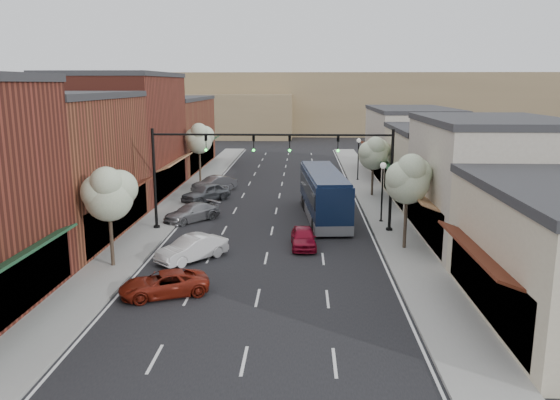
# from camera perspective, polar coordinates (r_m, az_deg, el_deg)

# --- Properties ---
(ground) EXTENTS (160.00, 160.00, 0.00)m
(ground) POSITION_cam_1_polar(r_m,az_deg,el_deg) (29.94, -1.72, -7.29)
(ground) COLOR black
(ground) RESTS_ON ground
(sidewalk_left) EXTENTS (2.80, 73.00, 0.15)m
(sidewalk_left) POSITION_cam_1_polar(r_m,az_deg,el_deg) (48.83, -10.03, 0.25)
(sidewalk_left) COLOR gray
(sidewalk_left) RESTS_ON ground
(sidewalk_right) EXTENTS (2.80, 73.00, 0.15)m
(sidewalk_right) POSITION_cam_1_polar(r_m,az_deg,el_deg) (48.11, 9.91, 0.08)
(sidewalk_right) COLOR gray
(sidewalk_right) RESTS_ON ground
(curb_left) EXTENTS (0.25, 73.00, 0.17)m
(curb_left) POSITION_cam_1_polar(r_m,az_deg,el_deg) (48.55, -8.42, 0.23)
(curb_left) COLOR gray
(curb_left) RESTS_ON ground
(curb_right) EXTENTS (0.25, 73.00, 0.17)m
(curb_right) POSITION_cam_1_polar(r_m,az_deg,el_deg) (47.95, 8.25, 0.09)
(curb_right) COLOR gray
(curb_right) RESTS_ON ground
(bldg_left_midnear) EXTENTS (10.14, 14.10, 9.40)m
(bldg_left_midnear) POSITION_cam_1_polar(r_m,az_deg,el_deg) (38.23, -22.91, 3.20)
(bldg_left_midnear) COLOR brown
(bldg_left_midnear) RESTS_ON ground
(bldg_left_midfar) EXTENTS (10.14, 14.10, 10.90)m
(bldg_left_midfar) POSITION_cam_1_polar(r_m,az_deg,el_deg) (51.06, -16.35, 6.51)
(bldg_left_midfar) COLOR maroon
(bldg_left_midfar) RESTS_ON ground
(bldg_left_far) EXTENTS (10.14, 18.10, 8.40)m
(bldg_left_far) POSITION_cam_1_polar(r_m,az_deg,el_deg) (66.46, -11.88, 6.83)
(bldg_left_far) COLOR brown
(bldg_left_far) RESTS_ON ground
(bldg_right_midnear) EXTENTS (9.14, 12.10, 7.90)m
(bldg_right_midnear) POSITION_cam_1_polar(r_m,az_deg,el_deg) (36.59, 20.93, 1.81)
(bldg_right_midnear) COLOR #BBB3A1
(bldg_right_midnear) RESTS_ON ground
(bldg_right_midfar) EXTENTS (9.14, 12.10, 6.40)m
(bldg_right_midfar) POSITION_cam_1_polar(r_m,az_deg,el_deg) (48.09, 16.40, 3.50)
(bldg_right_midfar) COLOR beige
(bldg_right_midfar) RESTS_ON ground
(bldg_right_far) EXTENTS (9.14, 16.10, 7.40)m
(bldg_right_far) POSITION_cam_1_polar(r_m,az_deg,el_deg) (61.60, 13.36, 5.91)
(bldg_right_far) COLOR #BBB3A1
(bldg_right_far) RESTS_ON ground
(hill_far) EXTENTS (120.00, 30.00, 12.00)m
(hill_far) POSITION_cam_1_polar(r_m,az_deg,el_deg) (118.25, 1.43, 10.16)
(hill_far) COLOR #7A6647
(hill_far) RESTS_ON ground
(hill_near) EXTENTS (50.00, 20.00, 8.00)m
(hill_near) POSITION_cam_1_polar(r_m,az_deg,el_deg) (109.73, -12.02, 8.71)
(hill_near) COLOR #7A6647
(hill_near) RESTS_ON ground
(signal_mast_right) EXTENTS (8.22, 0.46, 7.00)m
(signal_mast_right) POSITION_cam_1_polar(r_m,az_deg,el_deg) (36.72, 7.94, 3.66)
(signal_mast_right) COLOR black
(signal_mast_right) RESTS_ON ground
(signal_mast_left) EXTENTS (8.22, 0.46, 7.00)m
(signal_mast_left) POSITION_cam_1_polar(r_m,az_deg,el_deg) (37.36, -9.53, 3.75)
(signal_mast_left) COLOR black
(signal_mast_left) RESTS_ON ground
(tree_right_near) EXTENTS (2.85, 2.65, 5.95)m
(tree_right_near) POSITION_cam_1_polar(r_m,az_deg,el_deg) (33.17, 13.28, 2.25)
(tree_right_near) COLOR #47382B
(tree_right_near) RESTS_ON ground
(tree_right_far) EXTENTS (2.85, 2.65, 5.43)m
(tree_right_far) POSITION_cam_1_polar(r_m,az_deg,el_deg) (48.88, 9.80, 4.92)
(tree_right_far) COLOR #47382B
(tree_right_far) RESTS_ON ground
(tree_left_near) EXTENTS (2.85, 2.65, 5.69)m
(tree_left_near) POSITION_cam_1_polar(r_m,az_deg,el_deg) (30.49, -17.45, 0.74)
(tree_left_near) COLOR #47382B
(tree_left_near) RESTS_ON ground
(tree_left_far) EXTENTS (2.85, 2.65, 6.13)m
(tree_left_far) POSITION_cam_1_polar(r_m,az_deg,el_deg) (55.35, -8.41, 6.42)
(tree_left_far) COLOR #47382B
(tree_left_far) RESTS_ON ground
(lamp_post_near) EXTENTS (0.44, 0.44, 4.44)m
(lamp_post_near) POSITION_cam_1_polar(r_m,az_deg,el_deg) (39.70, 10.67, 1.83)
(lamp_post_near) COLOR black
(lamp_post_near) RESTS_ON ground
(lamp_post_far) EXTENTS (0.44, 0.44, 4.44)m
(lamp_post_far) POSITION_cam_1_polar(r_m,az_deg,el_deg) (56.88, 8.20, 4.96)
(lamp_post_far) COLOR black
(lamp_post_far) RESTS_ON ground
(coach_bus) EXTENTS (3.57, 11.82, 3.56)m
(coach_bus) POSITION_cam_1_polar(r_m,az_deg,el_deg) (40.86, 4.59, 0.65)
(coach_bus) COLOR #0D1A36
(coach_bus) RESTS_ON ground
(red_hatchback) EXTENTS (1.68, 3.80, 1.27)m
(red_hatchback) POSITION_cam_1_polar(r_m,az_deg,el_deg) (33.73, 2.46, -3.92)
(red_hatchback) COLOR maroon
(red_hatchback) RESTS_ON ground
(parked_car_a) EXTENTS (4.62, 3.38, 1.17)m
(parked_car_a) POSITION_cam_1_polar(r_m,az_deg,el_deg) (26.83, -12.04, -8.57)
(parked_car_a) COLOR maroon
(parked_car_a) RESTS_ON ground
(parked_car_b) EXTENTS (3.96, 4.20, 1.41)m
(parked_car_b) POSITION_cam_1_polar(r_m,az_deg,el_deg) (31.65, -9.18, -5.02)
(parked_car_b) COLOR silver
(parked_car_b) RESTS_ON ground
(parked_car_c) EXTENTS (4.32, 4.54, 1.30)m
(parked_car_c) POSITION_cam_1_polar(r_m,az_deg,el_deg) (40.58, -9.21, -1.30)
(parked_car_c) COLOR gray
(parked_car_c) RESTS_ON ground
(parked_car_d) EXTENTS (4.28, 4.72, 1.56)m
(parked_car_d) POSITION_cam_1_polar(r_m,az_deg,el_deg) (47.18, -7.74, 0.78)
(parked_car_d) COLOR slate
(parked_car_d) RESTS_ON ground
(parked_car_e) EXTENTS (4.15, 4.14, 1.43)m
(parked_car_e) POSITION_cam_1_polar(r_m,az_deg,el_deg) (51.54, -6.87, 1.69)
(parked_car_e) COLOR gray
(parked_car_e) RESTS_ON ground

